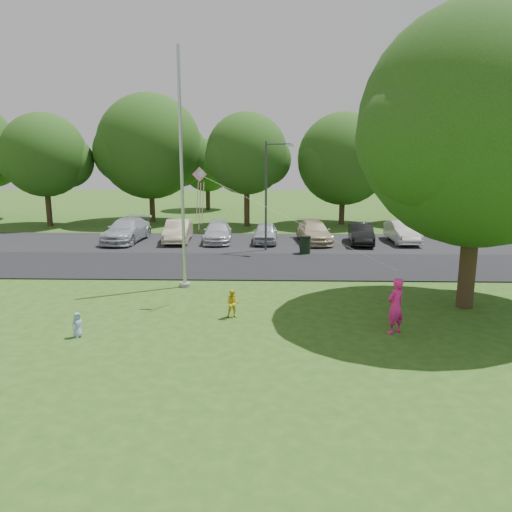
{
  "coord_description": "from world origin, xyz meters",
  "views": [
    {
      "loc": [
        0.18,
        -16.05,
        5.85
      ],
      "look_at": [
        -0.36,
        4.0,
        1.6
      ],
      "focal_mm": 35.0,
      "sensor_mm": 36.0,
      "label": 1
    }
  ],
  "objects_px": {
    "woman": "(395,306)",
    "kite": "(206,189)",
    "street_lamp": "(270,186)",
    "big_tree": "(478,132)",
    "child_yellow": "(233,304)",
    "flagpole": "(182,191)",
    "trash_can": "(305,245)",
    "child_blue": "(77,325)"
  },
  "relations": [
    {
      "from": "flagpole",
      "to": "street_lamp",
      "type": "relative_size",
      "value": 1.57
    },
    {
      "from": "big_tree",
      "to": "child_yellow",
      "type": "distance_m",
      "value": 10.6
    },
    {
      "from": "child_yellow",
      "to": "kite",
      "type": "height_order",
      "value": "kite"
    },
    {
      "from": "street_lamp",
      "to": "trash_can",
      "type": "distance_m",
      "value": 3.95
    },
    {
      "from": "child_yellow",
      "to": "child_blue",
      "type": "relative_size",
      "value": 1.27
    },
    {
      "from": "flagpole",
      "to": "child_yellow",
      "type": "relative_size",
      "value": 9.64
    },
    {
      "from": "flagpole",
      "to": "woman",
      "type": "xyz_separation_m",
      "value": [
        7.78,
        -5.5,
        -3.24
      ]
    },
    {
      "from": "street_lamp",
      "to": "child_blue",
      "type": "height_order",
      "value": "street_lamp"
    },
    {
      "from": "big_tree",
      "to": "kite",
      "type": "bearing_deg",
      "value": 177.99
    },
    {
      "from": "trash_can",
      "to": "kite",
      "type": "xyz_separation_m",
      "value": [
        -4.45,
        -9.47,
        3.91
      ]
    },
    {
      "from": "woman",
      "to": "child_yellow",
      "type": "relative_size",
      "value": 1.79
    },
    {
      "from": "woman",
      "to": "trash_can",
      "type": "bearing_deg",
      "value": -115.73
    },
    {
      "from": "flagpole",
      "to": "trash_can",
      "type": "relative_size",
      "value": 9.46
    },
    {
      "from": "trash_can",
      "to": "child_yellow",
      "type": "xyz_separation_m",
      "value": [
        -3.34,
        -11.21,
        -0.01
      ]
    },
    {
      "from": "child_yellow",
      "to": "trash_can",
      "type": "bearing_deg",
      "value": 71.01
    },
    {
      "from": "flagpole",
      "to": "child_yellow",
      "type": "distance_m",
      "value": 5.99
    },
    {
      "from": "child_blue",
      "to": "big_tree",
      "type": "bearing_deg",
      "value": -37.66
    },
    {
      "from": "woman",
      "to": "child_yellow",
      "type": "xyz_separation_m",
      "value": [
        -5.38,
        1.39,
        -0.41
      ]
    },
    {
      "from": "trash_can",
      "to": "child_blue",
      "type": "height_order",
      "value": "trash_can"
    },
    {
      "from": "trash_can",
      "to": "kite",
      "type": "distance_m",
      "value": 11.17
    },
    {
      "from": "street_lamp",
      "to": "woman",
      "type": "relative_size",
      "value": 3.44
    },
    {
      "from": "flagpole",
      "to": "kite",
      "type": "distance_m",
      "value": 2.7
    },
    {
      "from": "flagpole",
      "to": "child_blue",
      "type": "distance_m",
      "value": 7.58
    },
    {
      "from": "big_tree",
      "to": "woman",
      "type": "distance_m",
      "value": 7.04
    },
    {
      "from": "woman",
      "to": "kite",
      "type": "bearing_deg",
      "value": -60.71
    },
    {
      "from": "trash_can",
      "to": "flagpole",
      "type": "bearing_deg",
      "value": -128.94
    },
    {
      "from": "trash_can",
      "to": "woman",
      "type": "distance_m",
      "value": 12.77
    },
    {
      "from": "street_lamp",
      "to": "big_tree",
      "type": "relative_size",
      "value": 0.58
    },
    {
      "from": "woman",
      "to": "big_tree",
      "type": "bearing_deg",
      "value": -174.36
    },
    {
      "from": "kite",
      "to": "big_tree",
      "type": "bearing_deg",
      "value": 2.93
    },
    {
      "from": "street_lamp",
      "to": "big_tree",
      "type": "distance_m",
      "value": 13.17
    },
    {
      "from": "trash_can",
      "to": "big_tree",
      "type": "relative_size",
      "value": 0.1
    },
    {
      "from": "street_lamp",
      "to": "trash_can",
      "type": "xyz_separation_m",
      "value": [
        2.03,
        -0.79,
        -3.3
      ]
    },
    {
      "from": "street_lamp",
      "to": "child_blue",
      "type": "distance_m",
      "value": 15.68
    },
    {
      "from": "child_yellow",
      "to": "flagpole",
      "type": "bearing_deg",
      "value": 117.98
    },
    {
      "from": "woman",
      "to": "flagpole",
      "type": "bearing_deg",
      "value": -70.15
    },
    {
      "from": "woman",
      "to": "kite",
      "type": "height_order",
      "value": "kite"
    },
    {
      "from": "woman",
      "to": "kite",
      "type": "distance_m",
      "value": 8.02
    },
    {
      "from": "kite",
      "to": "flagpole",
      "type": "bearing_deg",
      "value": 123.63
    },
    {
      "from": "street_lamp",
      "to": "kite",
      "type": "height_order",
      "value": "street_lamp"
    },
    {
      "from": "street_lamp",
      "to": "woman",
      "type": "height_order",
      "value": "street_lamp"
    },
    {
      "from": "child_blue",
      "to": "kite",
      "type": "xyz_separation_m",
      "value": [
        3.71,
        3.76,
        4.04
      ]
    }
  ]
}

